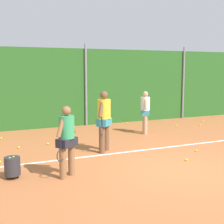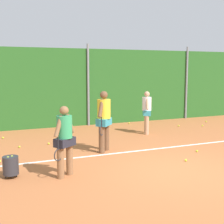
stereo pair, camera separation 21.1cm
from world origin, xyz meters
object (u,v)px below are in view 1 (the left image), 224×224
at_px(player_foreground_near, 67,138).
at_px(tennis_ball_4, 19,147).
at_px(tennis_ball_8, 176,125).
at_px(player_backcourt_far, 145,110).
at_px(tennis_ball_5, 200,125).
at_px(tennis_ball_6, 48,144).
at_px(ball_hopper, 12,166).
at_px(tennis_ball_11, 203,121).
at_px(tennis_ball_10, 197,151).
at_px(tennis_ball_9, 186,160).
at_px(player_midcourt, 104,118).
at_px(tennis_ball_7, 0,162).
at_px(tennis_ball_1, 1,138).
at_px(tennis_ball_0, 127,123).

relative_size(player_foreground_near, tennis_ball_4, 25.04).
bearing_deg(tennis_ball_8, player_backcourt_far, -158.96).
height_order(tennis_ball_5, tennis_ball_6, same).
bearing_deg(tennis_ball_6, ball_hopper, -116.95).
xyz_separation_m(player_foreground_near, tennis_ball_11, (7.98, 4.80, -0.89)).
bearing_deg(tennis_ball_10, tennis_ball_9, -142.82).
height_order(player_midcourt, tennis_ball_8, player_midcourt).
height_order(tennis_ball_7, tennis_ball_9, same).
distance_m(tennis_ball_4, tennis_ball_9, 5.15).
bearing_deg(player_backcourt_far, tennis_ball_8, -44.23).
bearing_deg(player_backcourt_far, player_midcourt, 151.54).
height_order(player_midcourt, tennis_ball_1, player_midcourt).
height_order(tennis_ball_9, tennis_ball_11, same).
bearing_deg(tennis_ball_6, tennis_ball_4, -175.23).
bearing_deg(player_backcourt_far, tennis_ball_5, -57.23).
bearing_deg(tennis_ball_6, tennis_ball_10, -34.46).
xyz_separation_m(tennis_ball_7, tennis_ball_11, (9.32, 3.02, 0.00)).
relative_size(tennis_ball_0, tennis_ball_11, 1.00).
relative_size(player_foreground_near, tennis_ball_6, 25.04).
distance_m(tennis_ball_6, tennis_ball_9, 4.52).
height_order(tennis_ball_6, tennis_ball_11, same).
distance_m(tennis_ball_4, tennis_ball_11, 8.78).
bearing_deg(player_foreground_near, player_midcourt, -169.25).
relative_size(tennis_ball_0, tennis_ball_5, 1.00).
distance_m(player_midcourt, tennis_ball_11, 7.09).
distance_m(player_midcourt, player_backcourt_far, 3.11).
bearing_deg(tennis_ball_8, tennis_ball_6, -169.33).
height_order(player_midcourt, tennis_ball_4, player_midcourt).
height_order(ball_hopper, tennis_ball_4, ball_hopper).
bearing_deg(player_midcourt, tennis_ball_7, -47.02).
bearing_deg(tennis_ball_1, tennis_ball_7, -95.61).
bearing_deg(tennis_ball_9, player_foreground_near, 178.58).
relative_size(player_midcourt, tennis_ball_10, 27.79).
relative_size(ball_hopper, tennis_ball_7, 7.78).
distance_m(ball_hopper, tennis_ball_5, 9.08).
bearing_deg(tennis_ball_11, tennis_ball_4, -169.50).
height_order(player_midcourt, ball_hopper, player_midcourt).
bearing_deg(tennis_ball_10, tennis_ball_0, 86.96).
distance_m(tennis_ball_0, tennis_ball_8, 2.22).
distance_m(player_foreground_near, tennis_ball_8, 7.62).
distance_m(ball_hopper, tennis_ball_0, 7.85).
relative_size(player_backcourt_far, tennis_ball_0, 24.78).
height_order(player_backcourt_far, tennis_ball_8, player_backcourt_far).
xyz_separation_m(tennis_ball_0, tennis_ball_6, (-4.19, -2.56, 0.00)).
bearing_deg(tennis_ball_7, tennis_ball_4, 64.46).
height_order(tennis_ball_4, tennis_ball_11, same).
bearing_deg(tennis_ball_9, player_backcourt_far, 77.39).
distance_m(player_midcourt, tennis_ball_0, 5.08).
bearing_deg(tennis_ball_6, tennis_ball_9, -48.01).
bearing_deg(tennis_ball_0, tennis_ball_4, -152.80).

